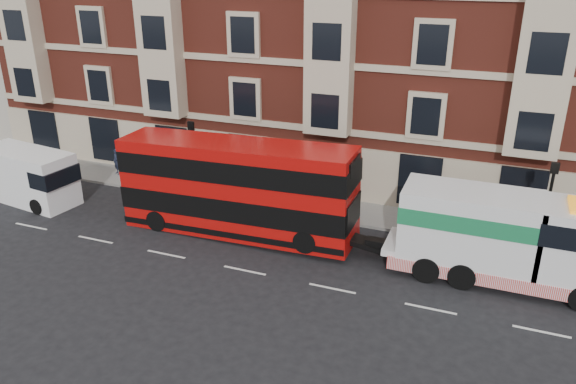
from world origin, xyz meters
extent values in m
plane|color=black|center=(0.00, 0.00, 0.00)|extent=(120.00, 120.00, 0.00)
cube|color=slate|center=(0.00, 7.50, 0.07)|extent=(90.00, 3.00, 0.15)
cube|color=maroon|center=(0.50, 15.00, 9.00)|extent=(45.00, 12.00, 18.00)
cylinder|color=black|center=(-6.00, 6.20, 2.15)|extent=(0.14, 0.14, 4.00)
cube|color=black|center=(-6.00, 6.20, 4.25)|extent=(0.35, 0.15, 0.50)
cylinder|color=black|center=(12.00, 6.20, 2.15)|extent=(0.14, 0.14, 4.00)
cube|color=black|center=(12.00, 6.20, 4.25)|extent=(0.35, 0.15, 0.50)
cube|color=#B80C0A|center=(-1.84, 3.16, 2.42)|extent=(11.53, 2.57, 4.53)
cube|color=black|center=(-1.84, 3.16, 1.75)|extent=(11.57, 2.63, 1.08)
cube|color=black|center=(-1.84, 3.16, 3.60)|extent=(11.57, 2.63, 1.03)
cylinder|color=black|center=(-5.75, 2.00, 0.54)|extent=(1.07, 0.33, 1.07)
cylinder|color=black|center=(-5.75, 4.32, 0.54)|extent=(1.07, 0.33, 1.07)
cylinder|color=black|center=(2.07, 2.00, 0.84)|extent=(1.07, 0.33, 1.07)
cylinder|color=black|center=(2.07, 4.32, 0.84)|extent=(1.07, 0.33, 1.07)
cube|color=white|center=(10.16, 3.16, 0.98)|extent=(9.27, 2.37, 0.31)
cube|color=white|center=(8.93, 3.16, 2.37)|extent=(5.56, 2.57, 2.99)
cube|color=#197343|center=(8.93, 3.16, 2.88)|extent=(5.61, 2.61, 0.72)
cube|color=red|center=(9.96, 3.16, 0.62)|extent=(8.24, 2.63, 0.57)
cylinder|color=black|center=(8.93, 2.00, 0.57)|extent=(1.13, 0.41, 1.13)
cylinder|color=black|center=(8.93, 4.32, 0.57)|extent=(1.13, 0.41, 1.13)
cylinder|color=black|center=(7.49, 2.00, 0.57)|extent=(1.13, 0.41, 1.13)
cylinder|color=black|center=(7.49, 4.32, 0.57)|extent=(1.13, 0.41, 1.13)
cube|color=white|center=(-14.43, 2.63, 1.47)|extent=(5.89, 3.01, 2.93)
cylinder|color=black|center=(-16.07, 3.94, 0.43)|extent=(0.89, 0.40, 0.86)
cylinder|color=black|center=(-12.79, 1.32, 0.43)|extent=(0.89, 0.40, 0.86)
cylinder|color=black|center=(-12.50, 3.44, 0.43)|extent=(0.89, 0.40, 0.86)
imported|color=#1A1F34|center=(-12.29, 7.54, 0.96)|extent=(0.70, 0.59, 1.62)
camera|label=1|loc=(9.47, -19.15, 12.67)|focal=35.00mm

